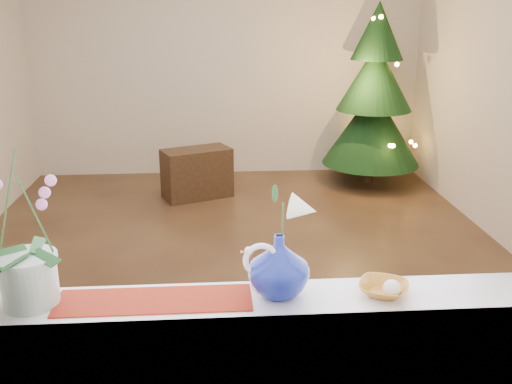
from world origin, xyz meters
TOP-DOWN VIEW (x-y plane):
  - ground at (0.00, 0.00)m, footprint 5.00×5.00m
  - wall_back at (0.00, 2.50)m, footprint 4.50×0.10m
  - wall_front at (0.00, -2.50)m, footprint 4.50×0.10m
  - windowsill at (0.00, -2.37)m, footprint 2.20×0.26m
  - window_frame at (0.00, -2.47)m, footprint 2.22×0.06m
  - runner at (-0.38, -2.37)m, footprint 0.70×0.20m
  - orchid_pot at (-0.81, -2.36)m, footprint 0.23×0.23m
  - swan at (0.05, -2.37)m, footprint 0.24×0.11m
  - blue_vase at (0.07, -2.35)m, footprint 0.28×0.28m
  - lily at (0.07, -2.35)m, footprint 0.15×0.08m
  - paperweight at (0.48, -2.40)m, footprint 0.08×0.08m
  - amber_dish at (0.46, -2.38)m, footprint 0.20×0.20m
  - xmas_tree at (1.60, 1.95)m, footprint 1.44×1.44m
  - side_table at (-0.35, 1.56)m, footprint 0.78×0.59m

SIDE VIEW (x-z plane):
  - ground at x=0.00m, z-range 0.00..0.00m
  - side_table at x=-0.35m, z-range 0.00..0.52m
  - windowsill at x=0.00m, z-range 0.88..0.92m
  - runner at x=-0.38m, z-range 0.92..0.93m
  - amber_dish at x=0.46m, z-range 0.92..0.96m
  - paperweight at x=0.48m, z-range 0.92..0.99m
  - xmas_tree at x=1.60m, z-range 0.00..1.99m
  - swan at x=0.05m, z-range 0.92..1.12m
  - blue_vase at x=0.07m, z-range 0.92..1.19m
  - orchid_pot at x=-0.81m, z-range 0.92..1.54m
  - lily at x=0.07m, z-range 1.19..1.39m
  - wall_back at x=0.00m, z-range 0.00..2.70m
  - wall_front at x=0.00m, z-range 0.00..2.70m
  - window_frame at x=0.00m, z-range 0.90..2.50m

